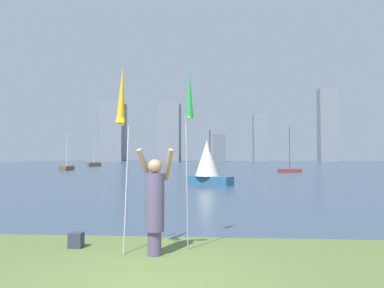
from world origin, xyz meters
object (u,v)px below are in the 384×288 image
Objects in this scene: bag at (76,240)px; sailboat_4 at (67,168)px; sailboat_0 at (290,169)px; sailboat_1 at (94,164)px; sailboat_3 at (208,163)px; kite_flag_right at (189,98)px; kite_flag_left at (122,100)px; person at (155,202)px.

bag is 39.82m from sailboat_4.
sailboat_0 is 1.07× the size of sailboat_4.
sailboat_1 is (-28.94, 19.04, 0.07)m from sailboat_0.
kite_flag_right is at bearing -90.10° from sailboat_3.
kite_flag_right reaches higher than kite_flag_left.
person is 1.89m from bag.
sailboat_4 is (-27.11, 3.88, -0.00)m from sailboat_0.
kite_flag_left reaches higher than sailboat_3.
sailboat_0 is 1.05× the size of sailboat_1.
kite_flag_right is 15.15m from sailboat_3.
kite_flag_left is 1.50m from kite_flag_right.
kite_flag_left is 0.73× the size of sailboat_4.
kite_flag_left is 55.60m from sailboat_1.
kite_flag_left is at bearing -141.07° from kite_flag_right.
sailboat_3 is 0.73× the size of sailboat_4.
person is 1.98m from kite_flag_left.
person is 6.60× the size of bag.
sailboat_1 reaches higher than sailboat_4.
sailboat_3 reaches higher than bag.
sailboat_4 is at bearing 131.20° from sailboat_3.
sailboat_3 is (20.23, -36.18, 0.98)m from sailboat_1.
sailboat_3 is (1.19, 16.00, -1.48)m from kite_flag_left.
kite_flag_right is 0.71× the size of sailboat_0.
bag is at bearing -98.36° from sailboat_3.
kite_flag_left is at bearing -65.06° from sailboat_4.
sailboat_1 is (-17.97, 51.56, 0.24)m from bag.
kite_flag_left is 34.67m from sailboat_0.
kite_flag_left reaches higher than person.
sailboat_3 is (0.03, 15.06, -1.65)m from kite_flag_right.
kite_flag_right is (1.16, 0.94, 0.17)m from kite_flag_left.
sailboat_0 reaches higher than kite_flag_left.
bag is at bearing -108.64° from sailboat_0.
bag is (-2.23, -0.32, -2.87)m from kite_flag_right.
sailboat_0 is 27.39m from sailboat_4.
bag is 0.06× the size of sailboat_1.
person is 0.57× the size of kite_flag_left.
sailboat_0 is at bearing 74.82° from kite_flag_right.
person is 0.42× the size of sailboat_4.
person is 0.41× the size of sailboat_1.
bag is 54.60m from sailboat_1.
person is 40.91m from sailboat_4.
kite_flag_left is 0.69× the size of sailboat_0.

